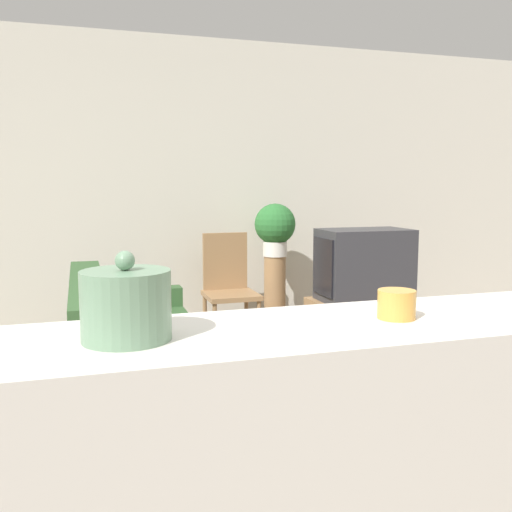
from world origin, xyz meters
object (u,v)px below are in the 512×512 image
wooden_chair (229,284)px  potted_plant (275,227)px  decorative_bowl (126,305)px  couch (133,357)px  television (364,265)px

wooden_chair → potted_plant: (0.47, 0.13, 0.48)m
decorative_bowl → wooden_chair: bearing=71.9°
couch → potted_plant: bearing=42.3°
couch → television: size_ratio=2.49×
television → potted_plant: potted_plant is taller
couch → wooden_chair: size_ratio=1.85×
couch → television: (1.85, 0.43, 0.46)m
couch → wooden_chair: wooden_chair is taller
wooden_chair → television: bearing=-37.6°
couch → television: bearing=13.2°
potted_plant → television: bearing=-61.6°
television → decorative_bowl: decorative_bowl is taller
potted_plant → decorative_bowl: 3.94m
couch → decorative_bowl: (-0.21, -2.33, 0.83)m
wooden_chair → decorative_bowl: bearing=-108.1°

